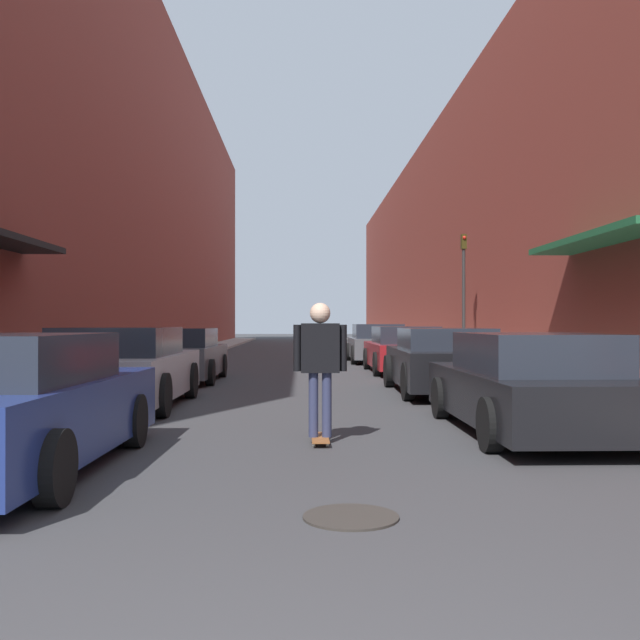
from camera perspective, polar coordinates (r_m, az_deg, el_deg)
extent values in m
plane|color=#38383A|center=(26.03, -1.60, -3.36)|extent=(132.49, 132.49, 0.00)
cube|color=#A3A099|center=(32.41, -10.15, -2.64)|extent=(1.80, 60.22, 0.12)
cube|color=#A3A099|center=(32.40, 6.99, -2.64)|extent=(1.80, 60.22, 0.12)
cube|color=brown|center=(33.48, -15.13, 10.04)|extent=(4.00, 60.22, 14.77)
cube|color=brown|center=(33.12, 11.98, 5.95)|extent=(4.00, 60.22, 9.97)
cube|color=#1E6038|center=(13.60, 21.49, 6.04)|extent=(1.00, 4.80, 0.12)
cube|color=navy|center=(7.45, -23.82, -7.17)|extent=(1.96, 4.30, 0.70)
cylinder|color=black|center=(8.45, -14.60, -7.81)|extent=(0.18, 0.60, 0.60)
cylinder|color=black|center=(5.94, -20.48, -11.03)|extent=(0.18, 0.60, 0.60)
cube|color=#B7B7BC|center=(12.48, -15.51, -4.28)|extent=(1.94, 4.47, 0.70)
cube|color=#232833|center=(12.24, -15.76, -1.65)|extent=(1.70, 2.33, 0.46)
cylinder|color=black|center=(14.07, -17.87, -4.64)|extent=(0.18, 0.67, 0.67)
cylinder|color=black|center=(13.66, -10.26, -4.78)|extent=(0.18, 0.67, 0.67)
cylinder|color=black|center=(11.46, -21.78, -5.64)|extent=(0.18, 0.67, 0.67)
cylinder|color=black|center=(10.95, -12.48, -5.90)|extent=(0.18, 0.67, 0.67)
cube|color=#515459|center=(17.67, -11.12, -3.18)|extent=(1.88, 4.12, 0.69)
cube|color=#232833|center=(17.45, -11.24, -1.37)|extent=(1.63, 2.16, 0.44)
cylinder|color=black|center=(19.09, -13.12, -3.58)|extent=(0.18, 0.60, 0.60)
cylinder|color=black|center=(18.82, -7.81, -3.64)|extent=(0.18, 0.60, 0.60)
cylinder|color=black|center=(16.62, -14.89, -4.08)|extent=(0.18, 0.60, 0.60)
cylinder|color=black|center=(16.30, -8.79, -4.16)|extent=(0.18, 0.60, 0.60)
cube|color=black|center=(9.64, 16.34, -5.80)|extent=(1.78, 4.52, 0.63)
cube|color=#232833|center=(9.39, 16.76, -2.54)|extent=(1.56, 2.35, 0.49)
cylinder|color=black|center=(10.79, 9.61, -6.15)|extent=(0.18, 0.61, 0.61)
cylinder|color=black|center=(11.26, 18.39, -5.90)|extent=(0.18, 0.61, 0.61)
cylinder|color=black|center=(8.08, 13.48, -8.15)|extent=(0.18, 0.61, 0.61)
cube|color=black|center=(14.60, 9.77, -3.66)|extent=(1.99, 4.54, 0.70)
cube|color=#232833|center=(14.36, 9.94, -1.49)|extent=(1.70, 2.38, 0.42)
cylinder|color=black|center=(15.84, 5.54, -4.09)|extent=(0.18, 0.71, 0.71)
cylinder|color=black|center=(16.16, 11.97, -4.01)|extent=(0.18, 0.71, 0.71)
cylinder|color=black|center=(13.09, 7.04, -4.90)|extent=(0.18, 0.71, 0.71)
cylinder|color=black|center=(13.48, 14.74, -4.76)|extent=(0.18, 0.71, 0.71)
cube|color=maroon|center=(20.51, 6.71, -2.78)|extent=(1.90, 4.64, 0.66)
cube|color=#232833|center=(20.27, 6.81, -1.20)|extent=(1.66, 2.42, 0.48)
cylinder|color=black|center=(21.84, 3.78, -3.11)|extent=(0.18, 0.65, 0.65)
cylinder|color=black|center=(22.08, 8.55, -3.07)|extent=(0.18, 0.65, 0.65)
cylinder|color=black|center=(18.98, 4.58, -3.54)|extent=(0.18, 0.65, 0.65)
cylinder|color=black|center=(19.27, 10.04, -3.49)|extent=(0.18, 0.65, 0.65)
cube|color=#515459|center=(25.68, 4.58, -2.22)|extent=(1.92, 4.13, 0.70)
cube|color=#232833|center=(25.46, 4.63, -0.89)|extent=(1.68, 2.15, 0.50)
cylinder|color=black|center=(26.88, 2.32, -2.56)|extent=(0.18, 0.66, 0.66)
cylinder|color=black|center=(27.07, 6.25, -2.54)|extent=(0.18, 0.66, 0.66)
cylinder|color=black|center=(24.33, 2.73, -2.80)|extent=(0.18, 0.66, 0.66)
cylinder|color=black|center=(24.54, 7.05, -2.78)|extent=(0.18, 0.66, 0.66)
cube|color=brown|center=(8.50, 0.01, -9.39)|extent=(0.20, 0.78, 0.02)
cylinder|color=beige|center=(8.75, -0.54, -9.37)|extent=(0.03, 0.06, 0.06)
cylinder|color=beige|center=(8.75, 0.47, -9.37)|extent=(0.03, 0.06, 0.06)
cylinder|color=beige|center=(8.26, -0.48, -9.92)|extent=(0.03, 0.06, 0.06)
cylinder|color=beige|center=(8.26, 0.59, -9.92)|extent=(0.03, 0.06, 0.06)
cylinder|color=#2D3351|center=(8.44, -0.53, -6.79)|extent=(0.11, 0.11, 0.76)
cylinder|color=#2D3351|center=(8.45, 0.55, -6.79)|extent=(0.11, 0.11, 0.76)
cube|color=black|center=(8.40, 0.01, -2.25)|extent=(0.45, 0.20, 0.58)
sphere|color=beige|center=(8.39, 0.01, 0.56)|extent=(0.24, 0.24, 0.24)
cylinder|color=black|center=(8.39, -1.84, -2.25)|extent=(0.09, 0.09, 0.55)
cylinder|color=black|center=(8.41, 1.86, -2.25)|extent=(0.09, 0.09, 0.55)
cylinder|color=#332D28|center=(5.36, 2.49, -15.46)|extent=(0.70, 0.70, 0.02)
cylinder|color=#2D2D2D|center=(22.10, 11.43, 1.59)|extent=(0.10, 0.10, 4.00)
cube|color=#332D0F|center=(22.23, 11.42, 6.16)|extent=(0.16, 0.16, 0.45)
sphere|color=red|center=(22.16, 11.47, 6.48)|extent=(0.11, 0.11, 0.11)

